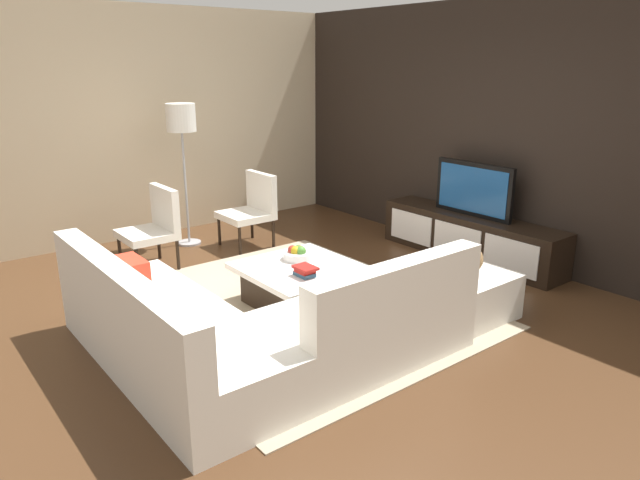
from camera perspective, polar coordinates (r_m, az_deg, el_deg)
The scene contains 15 objects.
ground_plane at distance 5.24m, azimuth -2.07°, elevation -7.05°, with size 14.00×14.00×0.00m, color #4C301C.
feature_wall_back at distance 6.77m, azimuth 16.80°, elevation 10.12°, with size 6.40×0.12×2.80m, color black.
side_wall_left at distance 7.71m, azimuth -15.47°, elevation 11.01°, with size 0.12×5.20×2.80m, color beige.
area_rug at distance 5.31m, azimuth -2.71°, elevation -6.65°, with size 3.16×2.66×0.01m, color tan.
media_console at distance 6.76m, azimuth 14.48°, elevation 0.31°, with size 2.23×0.47×0.50m.
television at distance 6.63m, azimuth 14.83°, elevation 4.83°, with size 0.99×0.06×0.59m.
sectional_couch at distance 4.30m, azimuth -7.15°, elevation -8.61°, with size 2.35×2.41×0.84m.
coffee_table at distance 5.29m, azimuth -1.86°, elevation -4.44°, with size 1.03×0.98×0.38m.
accent_chair_near at distance 6.45m, azimuth -15.91°, elevation 1.59°, with size 0.57×0.53×0.87m.
floor_lamp at distance 7.03m, azimuth -13.46°, elevation 10.85°, with size 0.34×0.34×1.68m.
ottoman at distance 5.25m, azimuth 14.14°, elevation -5.17°, with size 0.70×0.70×0.40m, color white.
fruit_bowl at distance 5.40m, azimuth -2.19°, elevation -1.34°, with size 0.28×0.28×0.14m.
accent_chair_far at distance 7.02m, azimuth -6.66°, elevation 3.37°, with size 0.56×0.55×0.87m.
decorative_ball at distance 5.14m, azimuth 14.40°, elevation -1.84°, with size 0.25×0.25×0.25m, color #997247.
book_stack at distance 4.98m, azimuth -1.49°, elevation -3.04°, with size 0.20×0.15×0.09m.
Camera 1 is at (3.86, -2.82, 2.15)m, focal length 32.60 mm.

